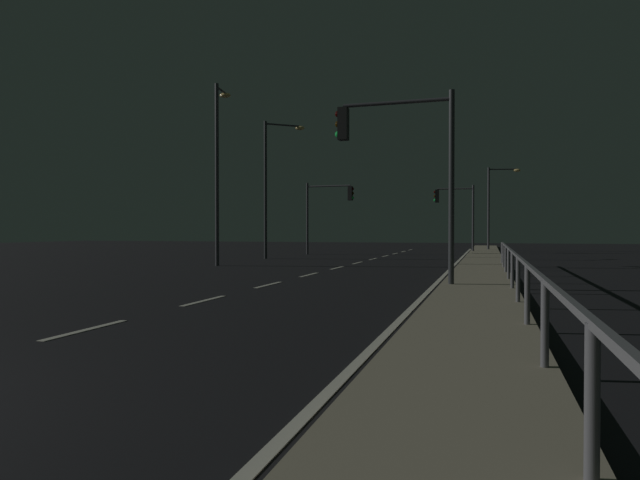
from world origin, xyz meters
TOP-DOWN VIEW (x-y plane):
  - ground_plane at (0.00, 17.50)m, footprint 112.00×112.00m
  - sidewalk_right at (6.07, 17.50)m, footprint 2.05×77.00m
  - lane_markings_center at (0.00, 21.00)m, footprint 0.14×50.00m
  - lane_edge_line at (4.80, 22.50)m, footprint 0.14×53.00m
  - traffic_light_far_left at (4.00, 39.70)m, footprint 2.90×0.49m
  - traffic_light_overhead_east at (-4.10, 33.92)m, footprint 3.39×0.37m
  - traffic_light_near_left at (3.90, 13.42)m, footprint 3.47×0.34m
  - street_lamp_across_street at (6.78, 44.28)m, footprint 2.52×0.71m
  - street_lamp_far_end at (-5.79, 27.89)m, footprint 2.02×1.64m
  - street_lamp_corner at (-5.79, 21.13)m, footprint 0.56×1.50m
  - barrier_fence at (6.94, 11.23)m, footprint 0.09×26.55m

SIDE VIEW (x-z plane):
  - ground_plane at x=0.00m, z-range 0.00..0.00m
  - lane_edge_line at x=4.80m, z-range 0.00..0.01m
  - lane_markings_center at x=0.00m, z-range 0.00..0.01m
  - sidewalk_right at x=6.07m, z-range 0.00..0.14m
  - barrier_fence at x=6.94m, z-range 0.39..1.37m
  - traffic_light_overhead_east at x=-4.10m, z-range 0.99..5.89m
  - traffic_light_far_left at x=4.00m, z-range 1.09..5.91m
  - traffic_light_near_left at x=3.90m, z-range 1.22..6.65m
  - street_lamp_across_street at x=6.78m, z-range 0.90..7.44m
  - street_lamp_far_end at x=-5.79m, z-range 0.80..8.79m
  - street_lamp_corner at x=-5.79m, z-range 0.73..9.18m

